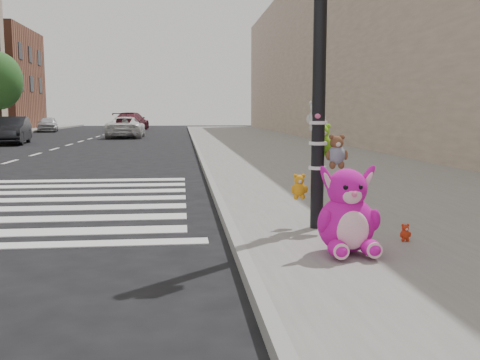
{
  "coord_description": "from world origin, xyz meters",
  "views": [
    {
      "loc": [
        0.95,
        -4.58,
        1.56
      ],
      "look_at": [
        1.64,
        1.8,
        0.75
      ],
      "focal_mm": 40.0,
      "sensor_mm": 36.0,
      "label": 1
    }
  ],
  "objects": [
    {
      "name": "ground",
      "position": [
        0.0,
        0.0,
        0.0
      ],
      "size": [
        120.0,
        120.0,
        0.0
      ],
      "primitive_type": "plane",
      "color": "black",
      "rests_on": "ground"
    },
    {
      "name": "sidewalk_near",
      "position": [
        5.0,
        10.0,
        0.07
      ],
      "size": [
        7.0,
        80.0,
        0.14
      ],
      "primitive_type": "cube",
      "color": "slate",
      "rests_on": "ground"
    },
    {
      "name": "curb_edge",
      "position": [
        1.55,
        10.0,
        0.07
      ],
      "size": [
        0.12,
        80.0,
        0.15
      ],
      "primitive_type": "cube",
      "color": "gray",
      "rests_on": "ground"
    },
    {
      "name": "bld_near",
      "position": [
        10.5,
        20.0,
        5.0
      ],
      "size": [
        5.0,
        60.0,
        10.0
      ],
      "primitive_type": "cube",
      "color": "#BEA591",
      "rests_on": "ground"
    },
    {
      "name": "signal_pole",
      "position": [
        2.63,
        1.82,
        1.81
      ],
      "size": [
        0.67,
        0.5,
        4.0
      ],
      "color": "black",
      "rests_on": "sidewalk_near"
    },
    {
      "name": "pink_bunny",
      "position": [
        2.6,
        0.57,
        0.52
      ],
      "size": [
        0.65,
        0.68,
        0.92
      ],
      "rotation": [
        0.0,
        0.0,
        0.02
      ],
      "color": "#D612A7",
      "rests_on": "sidewalk_near"
    },
    {
      "name": "red_teddy",
      "position": [
        3.4,
        0.99,
        0.24
      ],
      "size": [
        0.14,
        0.1,
        0.2
      ],
      "primitive_type": null,
      "rotation": [
        0.0,
        0.0,
        0.04
      ],
      "color": "red",
      "rests_on": "sidewalk_near"
    },
    {
      "name": "car_dark_far",
      "position": [
        -7.45,
        22.88,
        0.68
      ],
      "size": [
        1.99,
        4.29,
        1.36
      ],
      "primitive_type": "imported",
      "rotation": [
        0.0,
        0.0,
        0.14
      ],
      "color": "black",
      "rests_on": "ground"
    },
    {
      "name": "car_white_near",
      "position": [
        -2.51,
        29.21,
        0.64
      ],
      "size": [
        2.17,
        4.65,
        1.29
      ],
      "primitive_type": "imported",
      "rotation": [
        0.0,
        0.0,
        3.15
      ],
      "color": "white",
      "rests_on": "ground"
    },
    {
      "name": "car_maroon_near",
      "position": [
        -3.5,
        43.75,
        0.78
      ],
      "size": [
        3.04,
        5.67,
        1.56
      ],
      "primitive_type": "imported",
      "rotation": [
        0.0,
        0.0,
        2.98
      ],
      "color": "maroon",
      "rests_on": "ground"
    },
    {
      "name": "car_silver_deep",
      "position": [
        -9.8,
        40.04,
        0.62
      ],
      "size": [
        2.06,
        3.83,
        1.24
      ],
      "primitive_type": "imported",
      "rotation": [
        0.0,
        0.0,
        0.17
      ],
      "color": "silver",
      "rests_on": "ground"
    }
  ]
}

